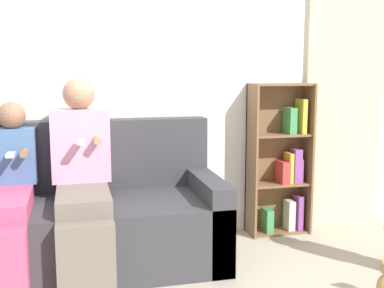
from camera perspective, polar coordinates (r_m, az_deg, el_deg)
name	(u,v)px	position (r m, az deg, el deg)	size (l,w,h in m)	color
back_wall	(115,78)	(3.73, -9.10, 7.69)	(10.00, 0.06, 2.55)	silver
curtain_panel	(343,107)	(4.31, 17.52, 4.22)	(0.71, 0.04, 2.05)	beige
couch	(80,221)	(3.42, -13.10, -8.84)	(1.93, 0.86, 0.98)	#38383D
adult_seated	(82,174)	(3.22, -12.88, -3.48)	(0.40, 0.81, 1.29)	#70665B
child_seated	(10,193)	(3.22, -20.72, -5.50)	(0.28, 0.82, 1.13)	#DB4C75
bookshelf	(282,164)	(4.02, 10.60, -2.30)	(0.50, 0.24, 1.23)	brown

